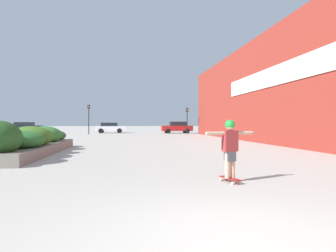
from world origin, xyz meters
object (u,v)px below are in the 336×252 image
object	(u,v)px
skateboarder	(230,143)
car_leftmost	(110,127)
car_rightmost	(25,127)
skateboard	(230,179)
traffic_light_right	(187,116)
car_center_left	(246,127)
traffic_light_left	(89,114)
car_center_right	(177,127)

from	to	relation	value
skateboarder	car_leftmost	bearing A→B (deg)	82.36
car_rightmost	skateboard	bearing A→B (deg)	24.03
skateboard	traffic_light_right	bearing A→B (deg)	65.40
skateboarder	car_rightmost	world-z (taller)	car_rightmost
skateboarder	traffic_light_right	size ratio (longest dim) A/B	0.41
car_leftmost	car_center_left	distance (m)	19.93
car_leftmost	traffic_light_left	bearing A→B (deg)	-22.07
car_leftmost	traffic_light_left	xyz separation A→B (m)	(-2.26, -5.57, 1.68)
skateboarder	car_rightmost	xyz separation A→B (m)	(-16.21, 36.36, -0.09)
car_center_right	traffic_light_right	world-z (taller)	traffic_light_right
skateboarder	car_rightmost	distance (m)	39.81
skateboard	car_center_left	distance (m)	38.96
skateboarder	car_leftmost	world-z (taller)	car_leftmost
skateboard	skateboarder	xyz separation A→B (m)	(-0.00, -0.00, 0.84)
car_rightmost	traffic_light_right	world-z (taller)	traffic_light_right
skateboard	car_rightmost	bearing A→B (deg)	98.84
skateboard	car_leftmost	world-z (taller)	car_leftmost
car_center_left	traffic_light_right	distance (m)	11.88
car_center_right	car_center_left	bearing A→B (deg)	-80.15
skateboarder	traffic_light_right	xyz separation A→B (m)	(4.96, 29.91, 1.34)
car_center_right	traffic_light_left	size ratio (longest dim) A/B	1.16
skateboard	car_center_right	bearing A→B (deg)	67.49
car_leftmost	traffic_light_right	world-z (taller)	traffic_light_right
car_center_left	traffic_light_left	distance (m)	22.83
car_center_right	traffic_light_left	xyz separation A→B (m)	(-11.44, -3.28, 1.62)
skateboard	traffic_light_left	size ratio (longest dim) A/B	0.19
car_center_left	skateboarder	bearing A→B (deg)	157.18
car_center_right	traffic_light_right	distance (m)	4.40
car_rightmost	car_center_right	bearing A→B (deg)	83.58
skateboarder	traffic_light_right	world-z (taller)	traffic_light_right
skateboarder	car_center_left	xyz separation A→B (m)	(15.11, 35.90, -0.12)
car_leftmost	skateboarder	bearing A→B (deg)	7.55
traffic_light_right	car_rightmost	bearing A→B (deg)	163.08
skateboard	car_center_right	world-z (taller)	car_center_right
skateboard	traffic_light_left	distance (m)	31.65
skateboard	skateboarder	size ratio (longest dim) A/B	0.53
car_center_left	car_center_right	world-z (taller)	car_center_right
car_center_left	traffic_light_right	xyz separation A→B (m)	(-10.15, -5.99, 1.46)
traffic_light_left	skateboard	bearing A→B (deg)	-77.04
car_center_left	car_rightmost	xyz separation A→B (m)	(-31.32, 0.45, 0.03)
traffic_light_left	traffic_light_right	distance (m)	12.06
car_leftmost	skateboard	bearing A→B (deg)	7.55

